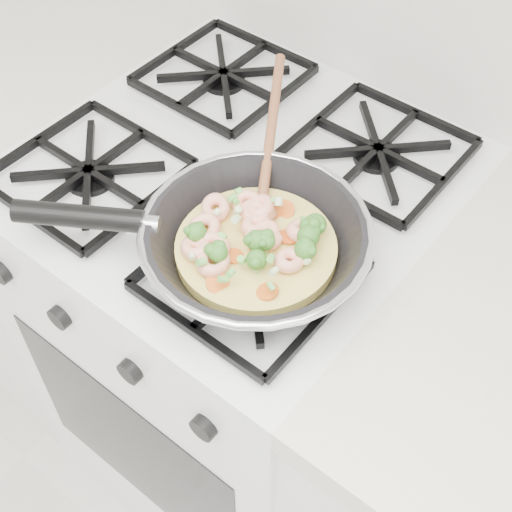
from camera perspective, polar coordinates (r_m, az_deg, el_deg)
The scene contains 2 objects.
stove at distance 1.39m, azimuth -1.27°, elevation -6.44°, with size 0.60×0.60×0.92m.
skillet at distance 0.88m, azimuth -0.32°, elevation 1.24°, with size 0.41×0.44×0.10m.
Camera 1 is at (0.50, 1.12, 1.62)m, focal length 49.57 mm.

